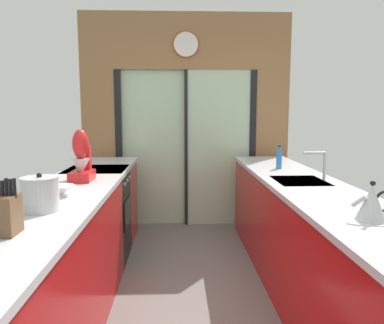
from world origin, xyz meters
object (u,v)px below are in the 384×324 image
Objects in this scene: knife_block at (8,214)px; stock_pot at (40,194)px; kettle at (372,203)px; mixing_bowl at (61,190)px; stand_mixer at (82,161)px; soap_bottle_far at (279,159)px; oven_range at (98,215)px.

stock_pot is at bearing 90.00° from knife_block.
kettle is (1.78, -0.26, -0.01)m from stock_pot.
mixing_bowl is 0.57m from stand_mixer.
mixing_bowl is 0.77× the size of soap_bottle_far.
mixing_bowl is 0.79m from knife_block.
knife_block reaches higher than mixing_bowl.
stand_mixer reaches higher than mixing_bowl.
stand_mixer is (0.02, -0.64, 0.63)m from oven_range.
stand_mixer is 1.73× the size of kettle.
oven_range is at bearing 90.53° from knife_block.
oven_range is 2.19× the size of stand_mixer.
stand_mixer is at bearing -161.87° from soap_bottle_far.
soap_bottle_far reaches higher than oven_range.
stock_pot is at bearing -90.00° from stand_mixer.
knife_block is (0.02, -1.98, 0.56)m from oven_range.
stand_mixer is at bearing 90.00° from mixing_bowl.
soap_bottle_far is at bearing 90.07° from kettle.
soap_bottle_far is (1.78, 1.14, 0.06)m from mixing_bowl.
oven_range is 3.78× the size of kettle.
knife_block is at bearing -89.47° from oven_range.
kettle is at bearing -19.59° from mixing_bowl.
stock_pot is at bearing -90.00° from mixing_bowl.
stock_pot is 0.95× the size of soap_bottle_far.
kettle is (1.78, -1.19, -0.07)m from stand_mixer.
soap_bottle_far is at bearing 18.13° from stand_mixer.
knife_block is 0.41m from stock_pot.
soap_bottle_far is (1.78, 0.58, -0.06)m from stand_mixer.
oven_range is at bearing 91.65° from stand_mixer.
kettle reaches higher than mixing_bowl.
stand_mixer reaches higher than knife_block.
mixing_bowl is at bearing 160.41° from kettle.
knife_block is 1.35m from stand_mixer.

